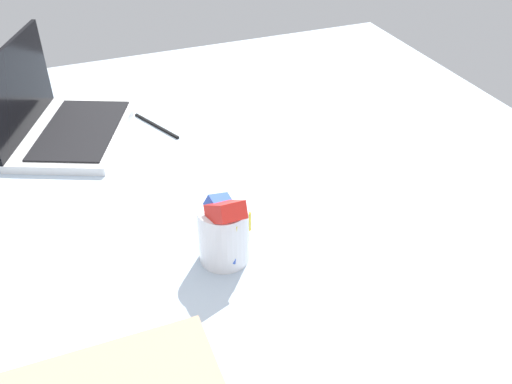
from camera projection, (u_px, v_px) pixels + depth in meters
bed_mattress at (298, 240)px, 117.81cm from camera, size 180.00×140.00×18.00cm
laptop at (60, 121)px, 132.27cm from camera, size 39.46×34.32×23.00cm
snack_cup at (225, 231)px, 96.44cm from camera, size 9.97×9.00×14.81cm
charger_cable at (156, 126)px, 138.58cm from camera, size 15.71×7.61×0.60cm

